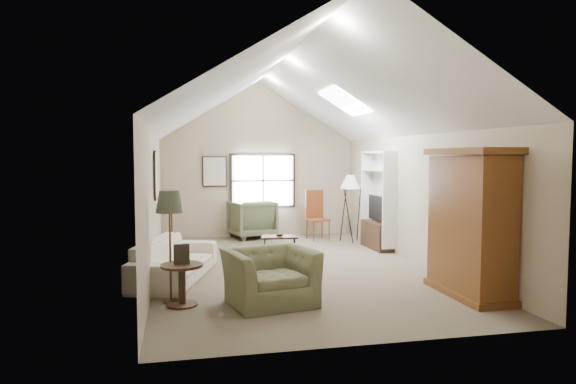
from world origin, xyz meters
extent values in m
cube|color=#6D614D|center=(0.00, 0.00, 0.00)|extent=(5.00, 8.00, 0.01)
cube|color=tan|center=(0.00, 4.00, 1.25)|extent=(5.00, 0.01, 2.50)
cube|color=tan|center=(0.00, -4.00, 1.25)|extent=(5.00, 0.01, 2.50)
cube|color=tan|center=(-2.50, 0.00, 1.25)|extent=(0.01, 8.00, 2.50)
cube|color=tan|center=(2.50, 0.00, 1.25)|extent=(0.01, 8.00, 2.50)
cube|color=black|center=(0.10, 3.96, 1.45)|extent=(1.72, 0.08, 1.42)
cube|color=black|center=(-2.47, 0.30, 1.75)|extent=(0.68, 0.04, 0.88)
cube|color=black|center=(-1.15, 3.97, 1.70)|extent=(0.62, 0.04, 0.78)
cube|color=brown|center=(2.18, -2.40, 1.10)|extent=(0.60, 1.50, 2.20)
cube|color=white|center=(2.34, 1.60, 1.15)|extent=(0.32, 1.30, 2.10)
cube|color=#382316|center=(2.32, 1.60, 0.30)|extent=(0.34, 1.18, 0.60)
cube|color=black|center=(2.32, 1.60, 0.92)|extent=(0.05, 0.90, 0.55)
imported|color=beige|center=(-2.14, -0.43, 0.34)|extent=(1.56, 2.51, 0.69)
imported|color=#6A6A4A|center=(-0.82, -2.20, 0.39)|extent=(1.38, 1.26, 0.77)
imported|color=#65704F|center=(-0.24, 3.70, 0.48)|extent=(1.27, 1.29, 0.97)
cube|color=#341E15|center=(0.03, 1.37, 0.20)|extent=(0.83, 0.55, 0.39)
imported|color=#332515|center=(0.03, 1.37, 0.42)|extent=(0.21, 0.21, 0.05)
cylinder|color=#392217|center=(-2.04, -2.03, 0.29)|extent=(0.73, 0.73, 0.59)
cube|color=brown|center=(1.35, 3.05, 0.62)|extent=(0.55, 0.55, 1.23)
camera|label=1|loc=(-2.09, -9.24, 2.09)|focal=32.00mm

